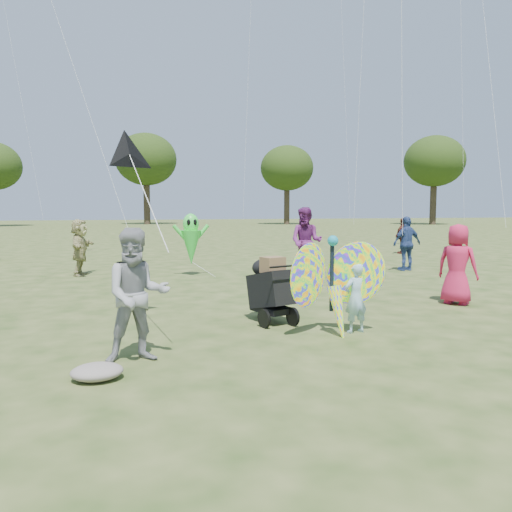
% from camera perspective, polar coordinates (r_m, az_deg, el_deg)
% --- Properties ---
extents(ground, '(160.00, 160.00, 0.00)m').
position_cam_1_polar(ground, '(7.01, 5.14, -10.08)').
color(ground, '#51592B').
rests_on(ground, ground).
extents(child_girl, '(0.42, 0.30, 1.06)m').
position_cam_1_polar(child_girl, '(7.68, 11.32, -4.73)').
color(child_girl, '#95C1D4').
rests_on(child_girl, ground).
extents(adult_man, '(0.84, 0.67, 1.64)m').
position_cam_1_polar(adult_man, '(6.25, -13.42, -4.39)').
color(adult_man, gray).
rests_on(adult_man, ground).
extents(grey_bag, '(0.57, 0.46, 0.18)m').
position_cam_1_polar(grey_bag, '(5.87, -17.72, -12.49)').
color(grey_bag, gray).
rests_on(grey_bag, ground).
extents(crowd_a, '(0.84, 0.92, 1.58)m').
position_cam_1_polar(crowd_a, '(10.51, 22.03, -0.87)').
color(crowd_a, '#C41F48').
rests_on(crowd_a, ground).
extents(crowd_c, '(1.00, 0.50, 1.64)m').
position_cam_1_polar(crowd_c, '(15.71, 16.86, 1.37)').
color(crowd_c, navy).
rests_on(crowd_c, ground).
extents(crowd_d, '(0.74, 1.53, 1.59)m').
position_cam_1_polar(crowd_d, '(14.77, -19.49, 0.94)').
color(crowd_d, tan).
rests_on(crowd_d, ground).
extents(crowd_e, '(1.18, 1.15, 1.91)m').
position_cam_1_polar(crowd_e, '(13.91, 5.76, 1.64)').
color(crowd_e, '#692366').
rests_on(crowd_e, ground).
extents(crowd_h, '(0.94, 0.60, 1.48)m').
position_cam_1_polar(crowd_h, '(21.61, 16.47, 2.22)').
color(crowd_h, '#53221B').
rests_on(crowd_h, ground).
extents(jogging_stroller, '(0.70, 1.12, 1.09)m').
position_cam_1_polar(jogging_stroller, '(8.25, 1.70, -3.34)').
color(jogging_stroller, black).
rests_on(jogging_stroller, ground).
extents(butterfly_kite, '(1.74, 0.75, 1.68)m').
position_cam_1_polar(butterfly_kite, '(7.44, 8.96, -3.42)').
color(butterfly_kite, '#EF5025').
rests_on(butterfly_kite, ground).
extents(delta_kite_rig, '(0.89, 2.23, 1.81)m').
position_cam_1_polar(delta_kite_rig, '(8.20, -14.27, 11.15)').
color(delta_kite_rig, black).
rests_on(delta_kite_rig, ground).
extents(alien_kite, '(1.12, 0.69, 1.74)m').
position_cam_1_polar(alien_kite, '(13.95, -7.43, 1.69)').
color(alien_kite, '#37EB45').
rests_on(alien_kite, ground).
extents(tree_line, '(91.78, 33.60, 10.79)m').
position_cam_1_polar(tree_line, '(51.87, -9.77, 10.89)').
color(tree_line, '#3A2D21').
rests_on(tree_line, ground).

